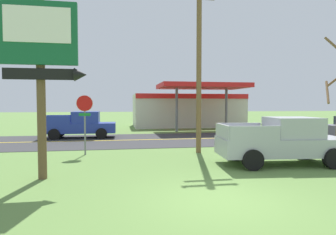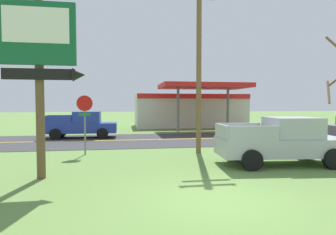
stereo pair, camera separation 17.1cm
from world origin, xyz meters
name	(u,v)px [view 1 (the left image)]	position (x,y,z in m)	size (l,w,h in m)	color
ground_plane	(220,201)	(0.00, 0.00, 0.00)	(180.00, 180.00, 0.00)	#5B7F3D
road_asphalt	(156,140)	(0.00, 13.00, 0.01)	(140.00, 8.00, 0.02)	#333335
road_centre_line	(156,139)	(0.00, 13.00, 0.02)	(126.00, 0.20, 0.01)	gold
motel_sign	(41,55)	(-5.03, 3.00, 4.11)	(2.71, 0.54, 6.12)	brown
stop_sign	(85,114)	(-4.23, 7.61, 2.03)	(0.80, 0.08, 2.95)	slate
utility_pole	(199,58)	(1.49, 7.31, 4.88)	(1.80, 0.26, 9.19)	brown
gas_station	(188,109)	(5.06, 24.52, 1.94)	(12.00, 11.50, 4.40)	beige
pickup_silver_parked_on_lawn	(283,141)	(4.16, 3.91, 0.96)	(5.35, 2.57, 1.96)	#A8AAAF
pickup_blue_on_road	(81,125)	(-5.38, 15.00, 0.96)	(5.20, 2.24, 1.96)	#233893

